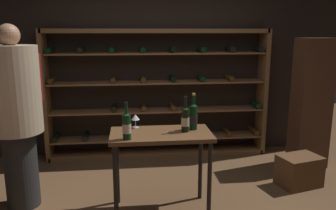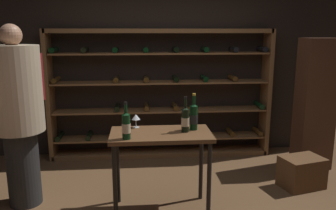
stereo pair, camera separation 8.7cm
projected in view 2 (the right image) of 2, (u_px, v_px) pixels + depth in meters
name	position (u px, v px, depth m)	size (l,w,h in m)	color
back_wall	(163.00, 66.00, 5.09)	(5.56, 0.10, 2.65)	black
wine_rack	(161.00, 94.00, 4.97)	(3.23, 0.32, 1.87)	brown
tasting_table	(161.00, 144.00, 3.40)	(1.01, 0.54, 0.85)	brown
person_host_in_suit	(18.00, 110.00, 3.49)	(0.52, 0.52, 1.91)	#242424
wine_crate	(302.00, 172.00, 4.05)	(0.48, 0.34, 0.37)	brown
display_cabinet	(315.00, 104.00, 4.56)	(0.44, 0.36, 1.75)	#4C2D1E
wine_bottle_gold_foil	(185.00, 119.00, 3.38)	(0.08, 0.08, 0.36)	black
wine_bottle_green_slim	(194.00, 116.00, 3.45)	(0.08, 0.08, 0.38)	black
wine_bottle_red_label	(126.00, 125.00, 3.15)	(0.08, 0.08, 0.35)	black
wine_glass_stemmed_left	(136.00, 117.00, 3.53)	(0.09, 0.09, 0.14)	silver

